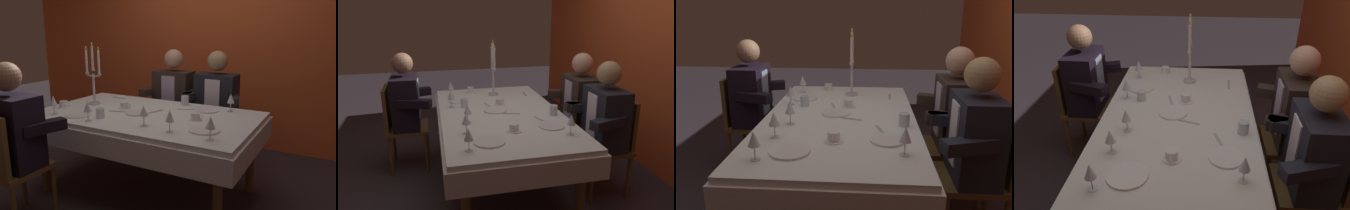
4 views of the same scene
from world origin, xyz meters
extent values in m
plane|color=#30272B|center=(0.00, 0.00, 0.00)|extent=(12.00, 12.00, 0.00)
cube|color=#D75427|center=(0.00, 1.66, 1.35)|extent=(6.00, 0.12, 2.70)
cube|color=white|center=(0.00, 0.00, 0.72)|extent=(1.90, 1.10, 0.04)
cube|color=white|center=(0.00, 0.00, 0.61)|extent=(1.94, 1.14, 0.18)
cylinder|color=brown|center=(-0.83, -0.43, 0.35)|extent=(0.07, 0.07, 0.70)
cylinder|color=brown|center=(0.83, -0.43, 0.35)|extent=(0.07, 0.07, 0.70)
cylinder|color=brown|center=(-0.83, 0.43, 0.35)|extent=(0.07, 0.07, 0.70)
cylinder|color=brown|center=(0.83, 0.43, 0.35)|extent=(0.07, 0.07, 0.70)
cylinder|color=silver|center=(-0.63, 0.05, 0.75)|extent=(0.11, 0.11, 0.02)
cylinder|color=silver|center=(-0.63, 0.05, 0.90)|extent=(0.02, 0.02, 0.28)
cylinder|color=silver|center=(-0.63, 0.05, 1.08)|extent=(0.04, 0.04, 0.02)
cylinder|color=white|center=(-0.63, 0.05, 1.20)|extent=(0.02, 0.02, 0.22)
ellipsoid|color=yellow|center=(-0.63, 0.05, 1.32)|extent=(0.02, 0.02, 0.03)
cylinder|color=silver|center=(-0.59, 0.05, 1.02)|extent=(0.07, 0.01, 0.01)
cylinder|color=silver|center=(-0.56, 0.05, 1.04)|extent=(0.04, 0.04, 0.02)
cylinder|color=white|center=(-0.56, 0.05, 1.16)|extent=(0.02, 0.02, 0.22)
ellipsoid|color=yellow|center=(-0.56, 0.05, 1.28)|extent=(0.02, 0.02, 0.03)
cylinder|color=silver|center=(-0.67, 0.05, 1.02)|extent=(0.07, 0.01, 0.01)
cylinder|color=silver|center=(-0.71, 0.05, 1.04)|extent=(0.04, 0.04, 0.02)
cylinder|color=white|center=(-0.71, 0.05, 1.16)|extent=(0.02, 0.02, 0.22)
ellipsoid|color=yellow|center=(-0.71, 0.05, 1.28)|extent=(0.02, 0.02, 0.03)
cylinder|color=white|center=(-0.47, -0.35, 0.75)|extent=(0.21, 0.21, 0.01)
cylinder|color=white|center=(0.43, 0.33, 0.75)|extent=(0.21, 0.21, 0.01)
cylinder|color=white|center=(-0.07, -0.04, 0.75)|extent=(0.22, 0.22, 0.01)
cylinder|color=white|center=(0.64, -0.22, 0.75)|extent=(0.23, 0.23, 0.01)
cylinder|color=silver|center=(-0.28, -0.43, 0.74)|extent=(0.06, 0.06, 0.00)
cylinder|color=silver|center=(-0.28, -0.43, 0.78)|extent=(0.01, 0.01, 0.07)
cone|color=silver|center=(-0.28, -0.43, 0.86)|extent=(0.07, 0.07, 0.08)
cylinder|color=silver|center=(0.43, -0.37, 0.74)|extent=(0.06, 0.06, 0.00)
cylinder|color=silver|center=(0.43, -0.37, 0.78)|extent=(0.01, 0.01, 0.07)
cone|color=silver|center=(0.43, -0.37, 0.86)|extent=(0.07, 0.07, 0.08)
cylinder|color=maroon|center=(0.43, -0.37, 0.84)|extent=(0.04, 0.04, 0.03)
cylinder|color=silver|center=(0.75, -0.39, 0.74)|extent=(0.06, 0.06, 0.00)
cylinder|color=silver|center=(0.75, -0.39, 0.78)|extent=(0.01, 0.01, 0.07)
cone|color=silver|center=(0.75, -0.39, 0.86)|extent=(0.07, 0.07, 0.08)
cylinder|color=#E0D172|center=(0.75, -0.39, 0.84)|extent=(0.04, 0.04, 0.03)
cylinder|color=silver|center=(-0.68, -0.41, 0.74)|extent=(0.06, 0.06, 0.00)
cylinder|color=silver|center=(-0.68, -0.41, 0.78)|extent=(0.01, 0.01, 0.07)
cone|color=silver|center=(-0.68, -0.41, 0.86)|extent=(0.07, 0.07, 0.08)
cylinder|color=#E0D172|center=(-0.68, -0.41, 0.84)|extent=(0.04, 0.04, 0.03)
cylinder|color=silver|center=(0.63, 0.41, 0.74)|extent=(0.06, 0.06, 0.00)
cylinder|color=silver|center=(0.63, 0.41, 0.78)|extent=(0.01, 0.01, 0.07)
cone|color=silver|center=(0.63, 0.41, 0.86)|extent=(0.07, 0.07, 0.08)
cylinder|color=#E0D172|center=(0.63, 0.41, 0.84)|extent=(0.04, 0.04, 0.03)
cylinder|color=silver|center=(0.18, -0.33, 0.74)|extent=(0.06, 0.06, 0.00)
cylinder|color=silver|center=(0.18, -0.33, 0.78)|extent=(0.01, 0.01, 0.07)
cone|color=silver|center=(0.18, -0.33, 0.86)|extent=(0.07, 0.07, 0.08)
cylinder|color=silver|center=(-0.26, -0.31, 0.78)|extent=(0.07, 0.07, 0.08)
cylinder|color=silver|center=(0.16, 0.45, 0.78)|extent=(0.07, 0.07, 0.09)
cylinder|color=white|center=(-0.80, -0.18, 0.74)|extent=(0.12, 0.12, 0.01)
cylinder|color=white|center=(-0.80, -0.18, 0.77)|extent=(0.08, 0.08, 0.05)
torus|color=white|center=(-0.75, -0.18, 0.78)|extent=(0.04, 0.01, 0.04)
cylinder|color=white|center=(-0.26, 0.05, 0.74)|extent=(0.12, 0.12, 0.01)
cylinder|color=white|center=(-0.26, 0.05, 0.77)|extent=(0.08, 0.08, 0.05)
torus|color=white|center=(-0.21, 0.05, 0.78)|extent=(0.04, 0.01, 0.04)
cylinder|color=white|center=(0.46, 0.01, 0.74)|extent=(0.12, 0.12, 0.01)
cylinder|color=white|center=(0.46, 0.01, 0.77)|extent=(0.08, 0.08, 0.05)
torus|color=white|center=(0.51, 0.01, 0.78)|extent=(0.04, 0.01, 0.04)
cube|color=#B7B7BC|center=(-0.25, -0.07, 0.74)|extent=(0.19, 0.07, 0.01)
cube|color=#B7B7BC|center=(-0.59, 0.40, 0.74)|extent=(0.17, 0.03, 0.01)
cube|color=#B7B7BC|center=(0.05, 0.08, 0.74)|extent=(0.07, 0.17, 0.01)
cube|color=#B7B7BC|center=(0.26, 0.29, 0.74)|extent=(0.17, 0.07, 0.01)
cylinder|color=brown|center=(-0.43, -0.70, 0.21)|extent=(0.04, 0.04, 0.42)
cylinder|color=brown|center=(-0.79, -0.70, 0.21)|extent=(0.04, 0.04, 0.42)
cube|color=brown|center=(-0.61, -0.88, 0.44)|extent=(0.42, 0.42, 0.04)
cube|color=black|center=(-0.61, -0.88, 0.73)|extent=(0.42, 0.26, 0.54)
cube|color=#8592AE|center=(-0.61, -0.75, 0.76)|extent=(0.16, 0.01, 0.40)
sphere|color=#93694D|center=(-0.61, -0.88, 1.14)|extent=(0.21, 0.21, 0.21)
cube|color=black|center=(-0.39, -0.78, 0.77)|extent=(0.19, 0.34, 0.08)
cube|color=black|center=(-0.83, -0.78, 0.77)|extent=(0.19, 0.34, 0.08)
cylinder|color=brown|center=(-0.37, 0.70, 0.21)|extent=(0.04, 0.04, 0.42)
cylinder|color=brown|center=(-0.01, 0.70, 0.21)|extent=(0.04, 0.04, 0.42)
cylinder|color=brown|center=(-0.37, 1.06, 0.21)|extent=(0.04, 0.04, 0.42)
cylinder|color=brown|center=(-0.01, 1.06, 0.21)|extent=(0.04, 0.04, 0.42)
cube|color=brown|center=(-0.19, 0.88, 0.44)|extent=(0.42, 0.42, 0.04)
cube|color=brown|center=(-0.19, 1.07, 0.68)|extent=(0.38, 0.04, 0.44)
cube|color=#312620|center=(-0.19, 0.88, 0.73)|extent=(0.42, 0.26, 0.54)
cube|color=#BAA8CC|center=(-0.19, 0.75, 0.76)|extent=(0.16, 0.01, 0.40)
sphere|color=#D9A182|center=(-0.19, 0.88, 1.14)|extent=(0.21, 0.21, 0.21)
cube|color=#312620|center=(-0.41, 0.78, 0.77)|extent=(0.19, 0.34, 0.08)
cube|color=#312620|center=(0.03, 0.78, 0.77)|extent=(0.19, 0.34, 0.08)
cylinder|color=brown|center=(0.14, 0.70, 0.21)|extent=(0.04, 0.04, 0.42)
cylinder|color=brown|center=(0.50, 0.70, 0.21)|extent=(0.04, 0.04, 0.42)
cylinder|color=brown|center=(0.14, 1.06, 0.21)|extent=(0.04, 0.04, 0.42)
cylinder|color=brown|center=(0.50, 1.06, 0.21)|extent=(0.04, 0.04, 0.42)
cube|color=brown|center=(0.32, 0.88, 0.44)|extent=(0.42, 0.42, 0.04)
cube|color=brown|center=(0.32, 1.07, 0.68)|extent=(0.38, 0.04, 0.44)
cube|color=black|center=(0.32, 0.88, 0.73)|extent=(0.42, 0.26, 0.54)
cube|color=white|center=(0.32, 0.75, 0.76)|extent=(0.16, 0.01, 0.40)
sphere|color=tan|center=(0.32, 0.88, 1.14)|extent=(0.21, 0.21, 0.21)
cube|color=black|center=(0.10, 0.78, 0.77)|extent=(0.19, 0.34, 0.08)
cube|color=black|center=(0.54, 0.78, 0.77)|extent=(0.19, 0.34, 0.08)
camera|label=1|loc=(1.49, -2.34, 1.47)|focal=34.97mm
camera|label=2|loc=(2.79, -0.60, 1.70)|focal=34.85mm
camera|label=3|loc=(2.32, 0.21, 1.53)|focal=35.68mm
camera|label=4|loc=(1.99, 0.18, 1.96)|focal=34.64mm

